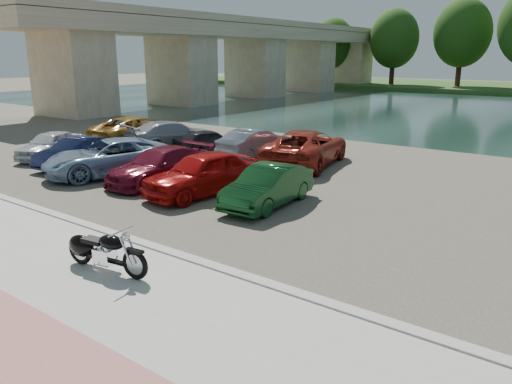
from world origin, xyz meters
TOP-DOWN VIEW (x-y plane):
  - ground at (0.00, 0.00)m, footprint 200.00×200.00m
  - promenade at (0.00, -1.00)m, footprint 60.00×6.00m
  - kerb at (0.00, 2.00)m, footprint 60.00×0.30m
  - parking_lot at (0.00, 11.00)m, footprint 60.00×18.00m
  - river at (0.00, 40.00)m, footprint 120.00×40.00m
  - bridge at (-28.00, 41.02)m, footprint 7.00×56.00m
  - motorcycle at (-1.05, 0.37)m, footprint 2.32×0.76m
  - car_0 at (-13.65, 6.91)m, footprint 2.80×4.05m
  - car_1 at (-11.07, 6.57)m, footprint 1.82×3.97m
  - car_2 at (-8.59, 6.45)m, footprint 4.15×5.76m
  - car_3 at (-6.07, 6.79)m, footprint 1.85×4.52m
  - car_4 at (-3.63, 6.53)m, footprint 2.37×4.63m
  - car_5 at (-1.03, 6.80)m, footprint 1.68×4.02m
  - car_6 at (-13.47, 12.09)m, footprint 2.66×5.48m
  - car_7 at (-10.83, 12.07)m, footprint 3.35×5.38m
  - car_8 at (-8.46, 12.23)m, footprint 2.60×3.87m
  - car_9 at (-6.15, 12.94)m, footprint 1.68×4.19m
  - car_10 at (-3.33, 12.93)m, footprint 3.69×5.98m

SIDE VIEW (x-z plane):
  - ground at x=0.00m, z-range 0.00..0.00m
  - river at x=0.00m, z-range 0.00..0.00m
  - parking_lot at x=0.00m, z-range 0.00..0.04m
  - promenade at x=0.00m, z-range 0.00..0.10m
  - kerb at x=0.00m, z-range 0.00..0.14m
  - motorcycle at x=-1.05m, z-range 0.04..1.09m
  - car_8 at x=-8.46m, z-range 0.04..1.26m
  - car_1 at x=-11.07m, z-range 0.04..1.30m
  - car_0 at x=-13.65m, z-range 0.04..1.32m
  - car_5 at x=-1.03m, z-range 0.04..1.33m
  - car_3 at x=-6.07m, z-range 0.04..1.35m
  - car_9 at x=-6.15m, z-range 0.04..1.39m
  - car_7 at x=-10.83m, z-range 0.04..1.49m
  - car_2 at x=-8.59m, z-range 0.04..1.50m
  - car_6 at x=-13.47m, z-range 0.04..1.54m
  - car_4 at x=-3.63m, z-range 0.04..1.55m
  - car_10 at x=-3.33m, z-range 0.04..1.58m
  - bridge at x=-28.00m, z-range 1.24..9.79m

